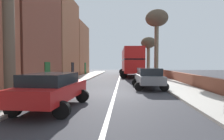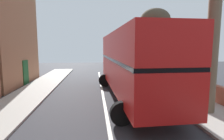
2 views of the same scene
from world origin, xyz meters
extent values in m
plane|color=#333338|center=(0.00, 0.00, 0.00)|extent=(84.00, 84.00, 0.00)
cube|color=silver|center=(0.00, 0.00, 0.00)|extent=(0.16, 54.00, 0.01)
cube|color=#B2ADA3|center=(-4.90, 0.00, 0.06)|extent=(2.60, 60.00, 0.12)
cube|color=#B2ADA3|center=(4.90, 0.00, 0.06)|extent=(2.60, 60.00, 0.12)
cube|color=brown|center=(-8.50, 4.00, 5.01)|extent=(4.00, 7.68, 10.01)
cube|color=#194C23|center=(-6.47, 4.00, 1.05)|extent=(0.08, 1.10, 2.10)
cube|color=#9E6647|center=(-8.50, 12.00, 5.47)|extent=(4.00, 7.68, 10.94)
cube|color=black|center=(-6.47, 12.00, 1.05)|extent=(0.08, 1.10, 2.10)
cube|color=#9E6647|center=(-8.50, 20.00, 4.56)|extent=(4.00, 7.68, 9.12)
cube|color=#194C23|center=(-6.47, 20.00, 1.05)|extent=(0.08, 1.10, 2.10)
cube|color=brown|center=(6.45, 0.00, 0.51)|extent=(0.36, 54.00, 1.02)
cube|color=red|center=(1.70, 14.81, 1.55)|extent=(2.90, 11.15, 1.70)
cube|color=black|center=(1.70, 14.81, 2.48)|extent=(2.92, 11.04, 0.16)
cube|color=red|center=(1.70, 14.81, 3.31)|extent=(2.90, 11.15, 1.50)
cube|color=black|center=(1.50, 20.31, 1.64)|extent=(2.20, 0.14, 1.19)
cylinder|color=black|center=(0.29, 18.52, 0.50)|extent=(1.01, 0.34, 1.00)
cylinder|color=black|center=(2.84, 18.61, 0.50)|extent=(1.01, 0.34, 1.00)
cylinder|color=black|center=(0.56, 11.00, 0.50)|extent=(1.01, 0.34, 1.00)
cylinder|color=black|center=(3.11, 11.09, 0.50)|extent=(1.01, 0.34, 1.00)
cube|color=#AD1919|center=(-2.50, -4.36, 0.78)|extent=(2.01, 4.36, 0.61)
cube|color=black|center=(-2.51, -4.57, 1.32)|extent=(1.78, 2.43, 0.46)
cylinder|color=black|center=(-3.37, -2.99, 0.32)|extent=(0.65, 0.25, 0.64)
cylinder|color=black|center=(-1.51, -3.07, 0.32)|extent=(0.65, 0.25, 0.64)
cylinder|color=black|center=(-3.49, -5.64, 0.32)|extent=(0.65, 0.25, 0.64)
cylinder|color=black|center=(-1.63, -5.73, 0.32)|extent=(0.65, 0.25, 0.64)
cube|color=slate|center=(2.50, 2.03, 0.77)|extent=(1.85, 4.35, 0.59)
cube|color=black|center=(2.51, 1.82, 1.34)|extent=(1.66, 2.41, 0.54)
cylinder|color=black|center=(1.58, 3.34, 0.32)|extent=(0.65, 0.24, 0.64)
cylinder|color=black|center=(3.35, 3.39, 0.32)|extent=(0.65, 0.24, 0.64)
cylinder|color=black|center=(1.65, 0.68, 0.32)|extent=(0.65, 0.24, 0.64)
cylinder|color=black|center=(3.42, 0.72, 0.32)|extent=(0.65, 0.24, 0.64)
cylinder|color=brown|center=(5.03, 20.40, 2.65)|extent=(0.58, 0.58, 5.06)
ellipsoid|color=#4C4233|center=(5.03, 20.40, 5.72)|extent=(2.71, 2.71, 2.00)
cylinder|color=brown|center=(-5.04, -3.49, 3.68)|extent=(0.53, 0.53, 7.12)
cylinder|color=brown|center=(4.89, 11.87, 3.73)|extent=(0.55, 0.55, 7.22)
ellipsoid|color=brown|center=(4.89, 11.87, 7.93)|extent=(2.95, 2.95, 2.19)
camera|label=1|loc=(0.57, -11.74, 1.98)|focal=28.08mm
camera|label=2|loc=(-0.53, 4.00, 3.19)|focal=28.81mm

